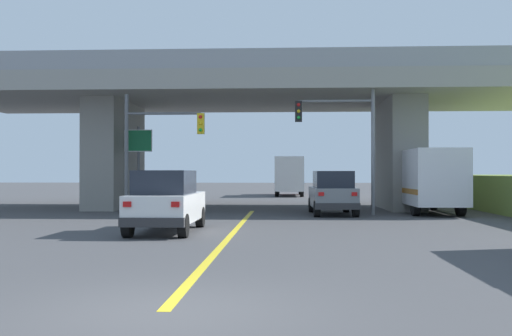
{
  "coord_description": "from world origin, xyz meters",
  "views": [
    {
      "loc": [
        1.72,
        -8.22,
        1.95
      ],
      "look_at": [
        0.59,
        13.83,
        2.12
      ],
      "focal_mm": 41.6,
      "sensor_mm": 36.0,
      "label": 1
    }
  ],
  "objects_px": {
    "suv_crossing": "(332,193)",
    "semi_truck_distant": "(289,176)",
    "box_truck": "(427,180)",
    "highway_sign": "(138,149)",
    "traffic_signal_farside": "(153,139)",
    "traffic_signal_nearside": "(347,132)",
    "suv_lead": "(166,201)"
  },
  "relations": [
    {
      "from": "suv_lead",
      "to": "highway_sign",
      "type": "distance_m",
      "value": 12.16
    },
    {
      "from": "highway_sign",
      "to": "semi_truck_distant",
      "type": "xyz_separation_m",
      "value": [
        7.95,
        19.18,
        -1.48
      ]
    },
    {
      "from": "suv_crossing",
      "to": "traffic_signal_nearside",
      "type": "height_order",
      "value": "traffic_signal_nearside"
    },
    {
      "from": "box_truck",
      "to": "highway_sign",
      "type": "xyz_separation_m",
      "value": [
        -14.5,
        1.57,
        1.56
      ]
    },
    {
      "from": "traffic_signal_farside",
      "to": "box_truck",
      "type": "bearing_deg",
      "value": 7.69
    },
    {
      "from": "suv_lead",
      "to": "suv_crossing",
      "type": "distance_m",
      "value": 10.32
    },
    {
      "from": "traffic_signal_farside",
      "to": "highway_sign",
      "type": "distance_m",
      "value": 3.67
    },
    {
      "from": "traffic_signal_nearside",
      "to": "box_truck",
      "type": "bearing_deg",
      "value": 19.99
    },
    {
      "from": "box_truck",
      "to": "highway_sign",
      "type": "distance_m",
      "value": 14.67
    },
    {
      "from": "suv_lead",
      "to": "box_truck",
      "type": "distance_m",
      "value": 14.51
    },
    {
      "from": "suv_crossing",
      "to": "semi_truck_distant",
      "type": "bearing_deg",
      "value": 92.97
    },
    {
      "from": "suv_crossing",
      "to": "box_truck",
      "type": "bearing_deg",
      "value": 15.04
    },
    {
      "from": "suv_lead",
      "to": "box_truck",
      "type": "relative_size",
      "value": 0.65
    },
    {
      "from": "suv_lead",
      "to": "highway_sign",
      "type": "xyz_separation_m",
      "value": [
        -3.8,
        11.35,
        2.15
      ]
    },
    {
      "from": "suv_lead",
      "to": "semi_truck_distant",
      "type": "distance_m",
      "value": 30.82
    },
    {
      "from": "suv_lead",
      "to": "traffic_signal_farside",
      "type": "xyz_separation_m",
      "value": [
        -2.26,
        8.03,
        2.48
      ]
    },
    {
      "from": "suv_crossing",
      "to": "traffic_signal_nearside",
      "type": "bearing_deg",
      "value": -4.64
    },
    {
      "from": "traffic_signal_nearside",
      "to": "highway_sign",
      "type": "distance_m",
      "value": 10.95
    },
    {
      "from": "suv_crossing",
      "to": "traffic_signal_nearside",
      "type": "xyz_separation_m",
      "value": [
        0.67,
        -0.03,
        2.8
      ]
    },
    {
      "from": "semi_truck_distant",
      "to": "suv_lead",
      "type": "bearing_deg",
      "value": -97.73
    },
    {
      "from": "semi_truck_distant",
      "to": "traffic_signal_nearside",
      "type": "bearing_deg",
      "value": -83.42
    },
    {
      "from": "suv_crossing",
      "to": "box_truck",
      "type": "relative_size",
      "value": 0.61
    },
    {
      "from": "highway_sign",
      "to": "semi_truck_distant",
      "type": "relative_size",
      "value": 0.6
    },
    {
      "from": "semi_truck_distant",
      "to": "box_truck",
      "type": "bearing_deg",
      "value": -72.47
    },
    {
      "from": "highway_sign",
      "to": "semi_truck_distant",
      "type": "height_order",
      "value": "highway_sign"
    },
    {
      "from": "suv_crossing",
      "to": "highway_sign",
      "type": "relative_size",
      "value": 1.01
    },
    {
      "from": "suv_crossing",
      "to": "highway_sign",
      "type": "xyz_separation_m",
      "value": [
        -9.84,
        2.99,
        2.15
      ]
    },
    {
      "from": "suv_crossing",
      "to": "traffic_signal_farside",
      "type": "relative_size",
      "value": 0.78
    },
    {
      "from": "box_truck",
      "to": "suv_crossing",
      "type": "bearing_deg",
      "value": -163.05
    },
    {
      "from": "suv_crossing",
      "to": "box_truck",
      "type": "xyz_separation_m",
      "value": [
        4.66,
        1.42,
        0.59
      ]
    },
    {
      "from": "suv_lead",
      "to": "traffic_signal_farside",
      "type": "height_order",
      "value": "traffic_signal_farside"
    },
    {
      "from": "traffic_signal_farside",
      "to": "suv_crossing",
      "type": "bearing_deg",
      "value": 2.27
    }
  ]
}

